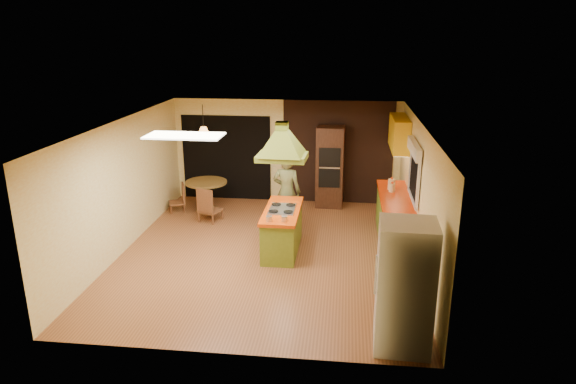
# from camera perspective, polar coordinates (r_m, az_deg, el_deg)

# --- Properties ---
(ground) EXTENTS (6.50, 6.50, 0.00)m
(ground) POSITION_cam_1_polar(r_m,az_deg,el_deg) (9.90, -2.34, -6.75)
(ground) COLOR #945630
(ground) RESTS_ON ground
(room_walls) EXTENTS (5.50, 6.50, 6.50)m
(room_walls) POSITION_cam_1_polar(r_m,az_deg,el_deg) (9.46, -2.43, 0.17)
(room_walls) COLOR #FDF2B5
(room_walls) RESTS_ON ground
(ceiling_plane) EXTENTS (6.50, 6.50, 0.00)m
(ceiling_plane) POSITION_cam_1_polar(r_m,az_deg,el_deg) (9.16, -2.53, 7.66)
(ceiling_plane) COLOR silver
(ceiling_plane) RESTS_ON room_walls
(brick_panel) EXTENTS (2.64, 0.03, 2.50)m
(brick_panel) POSITION_cam_1_polar(r_m,az_deg,el_deg) (12.47, 5.56, 4.37)
(brick_panel) COLOR #381E14
(brick_panel) RESTS_ON ground
(nook_opening) EXTENTS (2.20, 0.03, 2.10)m
(nook_opening) POSITION_cam_1_polar(r_m,az_deg,el_deg) (12.85, -6.84, 3.80)
(nook_opening) COLOR black
(nook_opening) RESTS_ON ground
(right_counter) EXTENTS (0.62, 3.05, 0.92)m
(right_counter) POSITION_cam_1_polar(r_m,az_deg,el_deg) (10.23, 11.87, -3.51)
(right_counter) COLOR olive
(right_counter) RESTS_ON ground
(upper_cabinets) EXTENTS (0.34, 1.40, 0.70)m
(upper_cabinets) POSITION_cam_1_polar(r_m,az_deg,el_deg) (11.38, 12.26, 6.39)
(upper_cabinets) COLOR yellow
(upper_cabinets) RESTS_ON room_walls
(window_right) EXTENTS (0.12, 1.35, 1.06)m
(window_right) POSITION_cam_1_polar(r_m,az_deg,el_deg) (9.68, 13.91, 3.28)
(window_right) COLOR black
(window_right) RESTS_ON room_walls
(fluor_panel) EXTENTS (1.20, 0.60, 0.03)m
(fluor_panel) POSITION_cam_1_polar(r_m,az_deg,el_deg) (8.27, -11.43, 6.15)
(fluor_panel) COLOR white
(fluor_panel) RESTS_ON ceiling_plane
(kitchen_island) EXTENTS (0.67, 1.66, 0.85)m
(kitchen_island) POSITION_cam_1_polar(r_m,az_deg,el_deg) (9.85, -0.65, -4.19)
(kitchen_island) COLOR olive
(kitchen_island) RESTS_ON ground
(range_hood) EXTENTS (0.93, 0.69, 0.78)m
(range_hood) POSITION_cam_1_polar(r_m,az_deg,el_deg) (9.33, -0.68, 6.33)
(range_hood) COLOR olive
(range_hood) RESTS_ON ceiling_plane
(man) EXTENTS (0.65, 0.47, 1.64)m
(man) POSITION_cam_1_polar(r_m,az_deg,el_deg) (10.83, -0.15, 0.05)
(man) COLOR brown
(man) RESTS_ON ground
(refrigerator) EXTENTS (0.76, 0.72, 1.77)m
(refrigerator) POSITION_cam_1_polar(r_m,az_deg,el_deg) (6.94, 12.85, -10.22)
(refrigerator) COLOR silver
(refrigerator) RESTS_ON ground
(wall_oven) EXTENTS (0.66, 0.62, 1.93)m
(wall_oven) POSITION_cam_1_polar(r_m,az_deg,el_deg) (12.27, 4.68, 2.81)
(wall_oven) COLOR #472617
(wall_oven) RESTS_ON ground
(dining_table) EXTENTS (0.96, 0.96, 0.72)m
(dining_table) POSITION_cam_1_polar(r_m,az_deg,el_deg) (12.12, -9.03, 0.20)
(dining_table) COLOR brown
(dining_table) RESTS_ON ground
(chair_left) EXTENTS (0.47, 0.47, 0.66)m
(chair_left) POSITION_cam_1_polar(r_m,az_deg,el_deg) (12.28, -12.27, -0.62)
(chair_left) COLOR brown
(chair_left) RESTS_ON ground
(chair_near) EXTENTS (0.55, 0.55, 0.79)m
(chair_near) POSITION_cam_1_polar(r_m,az_deg,el_deg) (11.49, -8.65, -1.34)
(chair_near) COLOR brown
(chair_near) RESTS_ON ground
(pendant_lamp) EXTENTS (0.38, 0.38, 0.20)m
(pendant_lamp) POSITION_cam_1_polar(r_m,az_deg,el_deg) (11.79, -9.36, 6.68)
(pendant_lamp) COLOR #FF9E3F
(pendant_lamp) RESTS_ON ceiling_plane
(canister_large) EXTENTS (0.19, 0.19, 0.22)m
(canister_large) POSITION_cam_1_polar(r_m,az_deg,el_deg) (10.81, 11.43, 0.84)
(canister_large) COLOR #FAEEC9
(canister_large) RESTS_ON right_counter
(canister_medium) EXTENTS (0.15, 0.15, 0.17)m
(canister_medium) POSITION_cam_1_polar(r_m,az_deg,el_deg) (10.67, 11.49, 0.48)
(canister_medium) COLOR #F3EAC3
(canister_medium) RESTS_ON right_counter
(canister_small) EXTENTS (0.16, 0.16, 0.17)m
(canister_small) POSITION_cam_1_polar(r_m,az_deg,el_deg) (10.69, 11.48, 0.49)
(canister_small) COLOR #FDEECB
(canister_small) RESTS_ON right_counter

